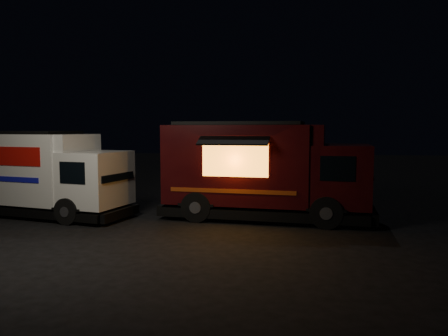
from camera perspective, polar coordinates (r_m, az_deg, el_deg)
ground at (r=13.45m, az=-6.06°, el=-7.79°), size 80.00×80.00×0.00m
white_truck at (r=16.40m, az=-22.59°, el=-0.65°), size 6.78×3.50×2.93m
red_truck at (r=14.65m, az=5.61°, el=-0.30°), size 7.18×3.23×3.24m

